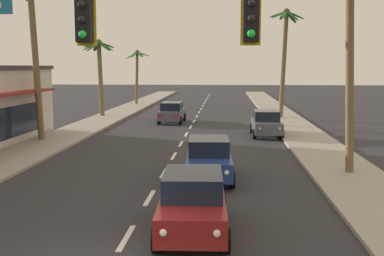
{
  "coord_description": "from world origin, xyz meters",
  "views": [
    {
      "loc": [
        2.63,
        -10.42,
        4.58
      ],
      "look_at": [
        1.34,
        8.0,
        2.2
      ],
      "focal_mm": 44.77,
      "sensor_mm": 36.0,
      "label": 1
    }
  ],
  "objects": [
    {
      "name": "sidewalk_right",
      "position": [
        7.8,
        20.0,
        0.07
      ],
      "size": [
        3.2,
        110.0,
        0.14
      ],
      "primitive_type": "cube",
      "color": "#9E998E",
      "rests_on": "ground"
    },
    {
      "name": "sidewalk_left",
      "position": [
        -7.8,
        20.0,
        0.07
      ],
      "size": [
        3.2,
        110.0,
        0.14
      ],
      "primitive_type": "cube",
      "color": "#9E998E",
      "rests_on": "ground"
    },
    {
      "name": "lane_markings",
      "position": [
        0.42,
        20.53,
        0.0
      ],
      "size": [
        4.28,
        89.17,
        0.01
      ],
      "color": "silver",
      "rests_on": "ground"
    },
    {
      "name": "traffic_signal_mast",
      "position": [
        3.23,
        -0.44,
        4.94
      ],
      "size": [
        10.82,
        0.41,
        6.96
      ],
      "color": "#2D2D33",
      "rests_on": "ground"
    },
    {
      "name": "sedan_lead_at_stop_bar",
      "position": [
        1.76,
        2.39,
        0.85
      ],
      "size": [
        2.08,
        4.5,
        1.68
      ],
      "color": "maroon",
      "rests_on": "ground"
    },
    {
      "name": "sedan_third_in_queue",
      "position": [
        1.97,
        8.75,
        0.85
      ],
      "size": [
        2.11,
        4.51,
        1.68
      ],
      "color": "navy",
      "rests_on": "ground"
    },
    {
      "name": "sedan_oncoming_far",
      "position": [
        -1.74,
        28.42,
        0.85
      ],
      "size": [
        2.03,
        4.48,
        1.68
      ],
      "color": "#4C515B",
      "rests_on": "ground"
    },
    {
      "name": "sedan_parked_nearest_kerb",
      "position": [
        5.34,
        21.29,
        0.85
      ],
      "size": [
        1.99,
        4.47,
        1.68
      ],
      "color": "#4C515B",
      "rests_on": "ground"
    },
    {
      "name": "palm_left_second",
      "position": [
        -8.8,
        17.76,
        6.41
      ],
      "size": [
        3.46,
        3.37,
        9.75
      ],
      "color": "brown",
      "rests_on": "ground"
    },
    {
      "name": "palm_left_third",
      "position": [
        -8.72,
        32.36,
        4.87
      ],
      "size": [
        3.0,
        3.06,
        7.01
      ],
      "color": "brown",
      "rests_on": "ground"
    },
    {
      "name": "palm_left_farthest",
      "position": [
        -8.0,
        46.95,
        4.68
      ],
      "size": [
        3.02,
        2.9,
        6.55
      ],
      "color": "brown",
      "rests_on": "ground"
    },
    {
      "name": "palm_right_second",
      "position": [
        7.66,
        9.92,
        6.4
      ],
      "size": [
        4.38,
        3.92,
        9.04
      ],
      "color": "brown",
      "rests_on": "ground"
    },
    {
      "name": "palm_right_farthest",
      "position": [
        7.7,
        32.03,
        6.24
      ],
      "size": [
        3.07,
        3.09,
        9.55
      ],
      "color": "brown",
      "rests_on": "ground"
    }
  ]
}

